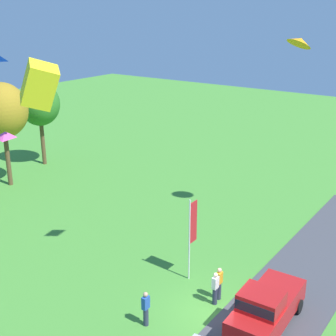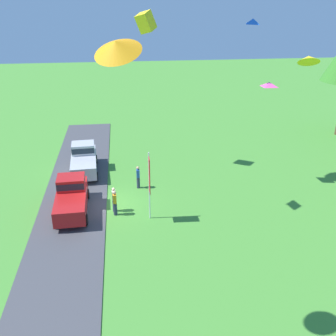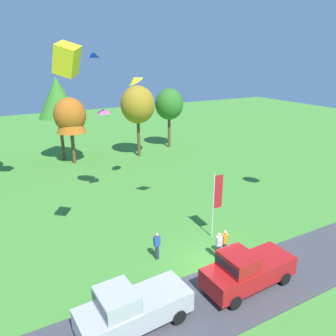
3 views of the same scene
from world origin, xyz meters
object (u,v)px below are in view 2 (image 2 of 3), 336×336
Objects in this scene: person_watching_sky at (115,203)px; kite_diamond_high_left at (253,21)px; kite_delta_over_trees at (117,47)px; flag_banner at (149,179)px; kite_diamond_low_drifter at (269,84)px; car_pickup_far_end at (71,196)px; person_on_lawn at (138,177)px; kite_box_mid_center at (146,22)px; kite_delta_high_right at (309,59)px; person_beside_suv at (114,199)px; car_pickup_near_entrance at (84,159)px.

kite_diamond_high_left is (-4.28, 9.53, 10.52)m from person_watching_sky.
flag_banner is at bearing 170.59° from kite_delta_over_trees.
car_pickup_far_end is at bearing -79.02° from kite_diamond_low_drifter.
person_on_lawn is 1.31× the size of kite_box_mid_center.
kite_delta_high_right is (3.90, 2.28, -1.85)m from kite_diamond_high_left.
car_pickup_far_end is 4.80× the size of kite_diamond_low_drifter.
kite_diamond_low_drifter is 9.77m from kite_box_mid_center.
flag_banner reaches higher than car_pickup_far_end.
kite_delta_over_trees is at bearing -4.15° from person_on_lawn.
car_pickup_far_end reaches higher than person_beside_suv.
person_on_lawn is 1.31× the size of kite_delta_high_right.
kite_delta_high_right is at bearing 72.16° from person_on_lawn.
car_pickup_far_end is 5.27m from person_on_lawn.
kite_delta_high_right is 15.34m from kite_delta_over_trees.
kite_diamond_low_drifter is (-3.44, 10.75, 6.54)m from person_watching_sky.
kite_box_mid_center is (-7.08, 2.79, 10.31)m from person_beside_suv.
car_pickup_far_end reaches higher than person_watching_sky.
kite_delta_high_right is (3.26, 10.14, 8.67)m from person_on_lawn.
kite_diamond_low_drifter reaches higher than flag_banner.
person_on_lawn is at bearing -85.36° from kite_diamond_high_left.
kite_diamond_high_left is (-3.81, 9.58, 10.52)m from person_beside_suv.
car_pickup_far_end is 3.89× the size of kite_delta_high_right.
person_beside_suv is 14.73m from kite_diamond_high_left.
person_beside_suv is (3.17, -1.72, 0.00)m from person_on_lawn.
kite_diamond_low_drifter reaches higher than car_pickup_near_entrance.
flag_banner is at bearing -82.39° from kite_delta_high_right.
kite_diamond_high_left reaches higher than kite_delta_high_right.
kite_delta_high_right is (-0.38, 11.81, 8.67)m from person_watching_sky.
kite_diamond_low_drifter is at bearing 55.46° from kite_diamond_high_left.
car_pickup_far_end is 2.96× the size of person_on_lawn.
kite_delta_over_trees is (10.43, 0.73, 10.80)m from person_beside_suv.
car_pickup_near_entrance is 6.95m from person_beside_suv.
car_pickup_near_entrance is 20.22m from kite_delta_over_trees.
car_pickup_near_entrance is 6.19m from car_pickup_far_end.
car_pickup_near_entrance is 3.45× the size of kite_delta_over_trees.
person_on_lawn and person_beside_suv have the same top height.
kite_delta_high_right reaches higher than car_pickup_near_entrance.
flag_banner is at bearing -3.74° from kite_box_mid_center.
kite_box_mid_center reaches higher than person_watching_sky.
car_pickup_near_entrance is 3.91× the size of kite_box_mid_center.
person_watching_sky is 1.31× the size of kite_box_mid_center.
person_beside_suv is at bearing -121.75° from flag_banner.
kite_box_mid_center is (-4.11, -8.02, 3.77)m from kite_diamond_low_drifter.
car_pickup_far_end is (6.18, -0.32, 0.00)m from car_pickup_near_entrance.
kite_diamond_low_drifter is at bearing 62.84° from kite_box_mid_center.
kite_box_mid_center is 11.69m from kite_delta_high_right.
kite_delta_over_trees reaches higher than person_beside_suv.
kite_diamond_low_drifter is (0.20, 9.08, 6.54)m from person_on_lawn.
car_pickup_near_entrance is 9.32m from flag_banner.
car_pickup_far_end is 3.43× the size of kite_delta_over_trees.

